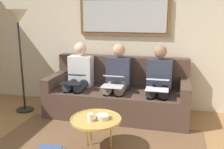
{
  "coord_description": "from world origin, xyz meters",
  "views": [
    {
      "loc": [
        -0.86,
        1.76,
        1.61
      ],
      "look_at": [
        0.0,
        -1.7,
        0.75
      ],
      "focal_mm": 41.31,
      "sensor_mm": 36.0,
      "label": 1
    }
  ],
  "objects_px": {
    "bowl": "(102,117)",
    "person_right": "(79,76)",
    "laptop_black": "(73,79)",
    "person_left": "(159,81)",
    "couch": "(118,95)",
    "person_middle": "(117,78)",
    "laptop_white": "(158,84)",
    "framed_mirror": "(124,16)",
    "cup": "(91,117)",
    "laptop_silver": "(114,81)",
    "standing_lamp": "(18,28)",
    "coffee_table": "(96,120)"
  },
  "relations": [
    {
      "from": "laptop_white",
      "to": "person_left",
      "type": "bearing_deg",
      "value": -90.0
    },
    {
      "from": "coffee_table",
      "to": "person_left",
      "type": "distance_m",
      "value": 1.33
    },
    {
      "from": "person_left",
      "to": "framed_mirror",
      "type": "bearing_deg",
      "value": -35.53
    },
    {
      "from": "person_right",
      "to": "cup",
      "type": "bearing_deg",
      "value": 116.32
    },
    {
      "from": "framed_mirror",
      "to": "laptop_black",
      "type": "relative_size",
      "value": 4.64
    },
    {
      "from": "person_left",
      "to": "laptop_silver",
      "type": "xyz_separation_m",
      "value": [
        0.64,
        0.24,
        0.02
      ]
    },
    {
      "from": "bowl",
      "to": "person_right",
      "type": "bearing_deg",
      "value": -57.65
    },
    {
      "from": "laptop_silver",
      "to": "person_middle",
      "type": "bearing_deg",
      "value": -90.0
    },
    {
      "from": "bowl",
      "to": "standing_lamp",
      "type": "height_order",
      "value": "standing_lamp"
    },
    {
      "from": "coffee_table",
      "to": "standing_lamp",
      "type": "bearing_deg",
      "value": -31.41
    },
    {
      "from": "laptop_black",
      "to": "person_left",
      "type": "bearing_deg",
      "value": -168.85
    },
    {
      "from": "couch",
      "to": "laptop_silver",
      "type": "relative_size",
      "value": 6.14
    },
    {
      "from": "couch",
      "to": "laptop_black",
      "type": "xyz_separation_m",
      "value": [
        0.64,
        0.32,
        0.31
      ]
    },
    {
      "from": "person_left",
      "to": "standing_lamp",
      "type": "relative_size",
      "value": 0.69
    },
    {
      "from": "bowl",
      "to": "coffee_table",
      "type": "bearing_deg",
      "value": 7.85
    },
    {
      "from": "person_right",
      "to": "framed_mirror",
      "type": "bearing_deg",
      "value": -144.47
    },
    {
      "from": "person_right",
      "to": "laptop_black",
      "type": "height_order",
      "value": "person_right"
    },
    {
      "from": "cup",
      "to": "laptop_silver",
      "type": "xyz_separation_m",
      "value": [
        -0.03,
        -0.99,
        0.17
      ]
    },
    {
      "from": "laptop_white",
      "to": "standing_lamp",
      "type": "distance_m",
      "value": 2.31
    },
    {
      "from": "person_left",
      "to": "laptop_silver",
      "type": "bearing_deg",
      "value": 20.45
    },
    {
      "from": "laptop_silver",
      "to": "framed_mirror",
      "type": "bearing_deg",
      "value": -90.0
    },
    {
      "from": "person_middle",
      "to": "coffee_table",
      "type": "bearing_deg",
      "value": 90.3
    },
    {
      "from": "bowl",
      "to": "person_middle",
      "type": "bearing_deg",
      "value": -85.93
    },
    {
      "from": "coffee_table",
      "to": "laptop_silver",
      "type": "distance_m",
      "value": 0.94
    },
    {
      "from": "person_left",
      "to": "laptop_black",
      "type": "xyz_separation_m",
      "value": [
        1.28,
        0.25,
        0.02
      ]
    },
    {
      "from": "cup",
      "to": "person_middle",
      "type": "relative_size",
      "value": 0.08
    },
    {
      "from": "couch",
      "to": "person_right",
      "type": "xyz_separation_m",
      "value": [
        0.64,
        0.07,
        0.3
      ]
    },
    {
      "from": "couch",
      "to": "cup",
      "type": "xyz_separation_m",
      "value": [
        0.03,
        1.3,
        0.14
      ]
    },
    {
      "from": "person_middle",
      "to": "laptop_black",
      "type": "height_order",
      "value": "person_middle"
    },
    {
      "from": "couch",
      "to": "person_right",
      "type": "distance_m",
      "value": 0.71
    },
    {
      "from": "framed_mirror",
      "to": "laptop_white",
      "type": "height_order",
      "value": "framed_mirror"
    },
    {
      "from": "person_right",
      "to": "coffee_table",
      "type": "bearing_deg",
      "value": 119.35
    },
    {
      "from": "laptop_white",
      "to": "laptop_black",
      "type": "bearing_deg",
      "value": 0.18
    },
    {
      "from": "laptop_white",
      "to": "couch",
      "type": "bearing_deg",
      "value": -26.34
    },
    {
      "from": "person_middle",
      "to": "laptop_black",
      "type": "xyz_separation_m",
      "value": [
        0.64,
        0.25,
        0.02
      ]
    },
    {
      "from": "bowl",
      "to": "laptop_silver",
      "type": "relative_size",
      "value": 0.44
    },
    {
      "from": "framed_mirror",
      "to": "standing_lamp",
      "type": "height_order",
      "value": "framed_mirror"
    },
    {
      "from": "laptop_white",
      "to": "standing_lamp",
      "type": "relative_size",
      "value": 0.2
    },
    {
      "from": "coffee_table",
      "to": "laptop_black",
      "type": "distance_m",
      "value": 1.13
    },
    {
      "from": "laptop_silver",
      "to": "laptop_white",
      "type": "bearing_deg",
      "value": 179.15
    },
    {
      "from": "framed_mirror",
      "to": "laptop_black",
      "type": "xyz_separation_m",
      "value": [
        0.64,
        0.71,
        -0.92
      ]
    },
    {
      "from": "person_middle",
      "to": "person_right",
      "type": "distance_m",
      "value": 0.64
    },
    {
      "from": "couch",
      "to": "standing_lamp",
      "type": "relative_size",
      "value": 1.33
    },
    {
      "from": "cup",
      "to": "laptop_white",
      "type": "height_order",
      "value": "laptop_white"
    },
    {
      "from": "coffee_table",
      "to": "cup",
      "type": "distance_m",
      "value": 0.11
    },
    {
      "from": "laptop_black",
      "to": "cup",
      "type": "bearing_deg",
      "value": 121.88
    },
    {
      "from": "person_middle",
      "to": "person_right",
      "type": "xyz_separation_m",
      "value": [
        0.64,
        0.0,
        0.0
      ]
    },
    {
      "from": "laptop_black",
      "to": "person_middle",
      "type": "bearing_deg",
      "value": -158.49
    },
    {
      "from": "laptop_white",
      "to": "coffee_table",
      "type": "bearing_deg",
      "value": 54.86
    },
    {
      "from": "couch",
      "to": "laptop_silver",
      "type": "distance_m",
      "value": 0.44
    }
  ]
}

